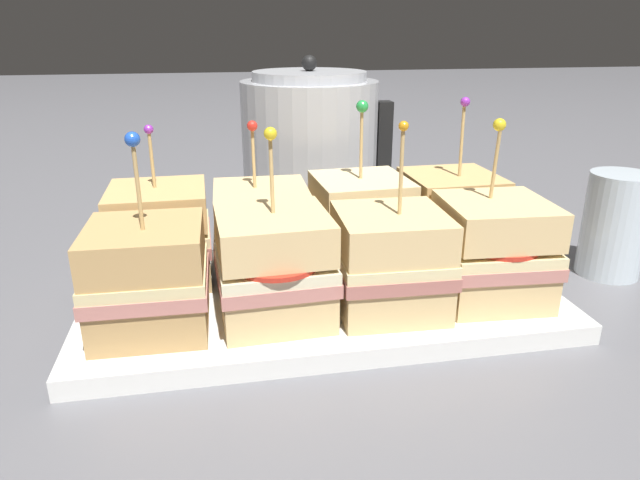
# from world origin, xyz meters

# --- Properties ---
(ground_plane) EXTENTS (6.00, 6.00, 0.00)m
(ground_plane) POSITION_xyz_m (0.00, 0.00, 0.00)
(ground_plane) COLOR slate
(serving_platter) EXTENTS (0.44, 0.24, 0.02)m
(serving_platter) POSITION_xyz_m (0.00, 0.00, 0.01)
(serving_platter) COLOR white
(serving_platter) RESTS_ON ground_plane
(sandwich_front_far_left) EXTENTS (0.10, 0.10, 0.17)m
(sandwich_front_far_left) POSITION_xyz_m (-0.15, -0.05, 0.06)
(sandwich_front_far_left) COLOR tan
(sandwich_front_far_left) RESTS_ON serving_platter
(sandwich_front_center_left) EXTENTS (0.10, 0.10, 0.16)m
(sandwich_front_center_left) POSITION_xyz_m (-0.05, -0.05, 0.06)
(sandwich_front_center_left) COLOR #DBB77A
(sandwich_front_center_left) RESTS_ON serving_platter
(sandwich_front_center_right) EXTENTS (0.10, 0.10, 0.17)m
(sandwich_front_center_right) POSITION_xyz_m (0.05, -0.05, 0.06)
(sandwich_front_center_right) COLOR #DBB77A
(sandwich_front_center_right) RESTS_ON serving_platter
(sandwich_front_far_right) EXTENTS (0.10, 0.10, 0.16)m
(sandwich_front_far_right) POSITION_xyz_m (0.15, -0.05, 0.06)
(sandwich_front_far_right) COLOR #DBB77A
(sandwich_front_far_right) RESTS_ON serving_platter
(sandwich_back_far_left) EXTENTS (0.10, 0.10, 0.15)m
(sandwich_back_far_left) POSITION_xyz_m (-0.15, 0.05, 0.06)
(sandwich_back_far_left) COLOR tan
(sandwich_back_far_left) RESTS_ON serving_platter
(sandwich_back_center_left) EXTENTS (0.10, 0.10, 0.15)m
(sandwich_back_center_left) POSITION_xyz_m (-0.05, 0.05, 0.06)
(sandwich_back_center_left) COLOR #DBB77A
(sandwich_back_center_left) RESTS_ON serving_platter
(sandwich_back_center_right) EXTENTS (0.10, 0.10, 0.17)m
(sandwich_back_center_right) POSITION_xyz_m (0.05, 0.05, 0.06)
(sandwich_back_center_right) COLOR beige
(sandwich_back_center_right) RESTS_ON serving_platter
(sandwich_back_far_right) EXTENTS (0.10, 0.10, 0.17)m
(sandwich_back_far_right) POSITION_xyz_m (0.15, 0.05, 0.06)
(sandwich_back_far_right) COLOR tan
(sandwich_back_far_right) RESTS_ON serving_platter
(kettle_steel) EXTENTS (0.20, 0.18, 0.22)m
(kettle_steel) POSITION_xyz_m (0.04, 0.26, 0.10)
(kettle_steel) COLOR #B7BABF
(kettle_steel) RESTS_ON ground_plane
(drinking_glass) EXTENTS (0.07, 0.07, 0.11)m
(drinking_glass) POSITION_xyz_m (0.32, 0.02, 0.06)
(drinking_glass) COLOR silver
(drinking_glass) RESTS_ON ground_plane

